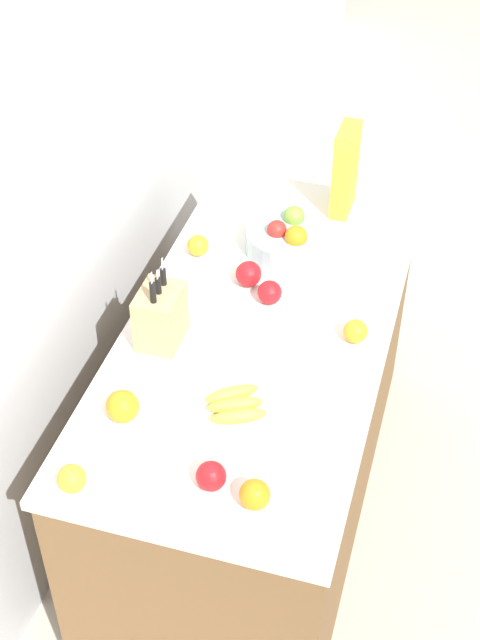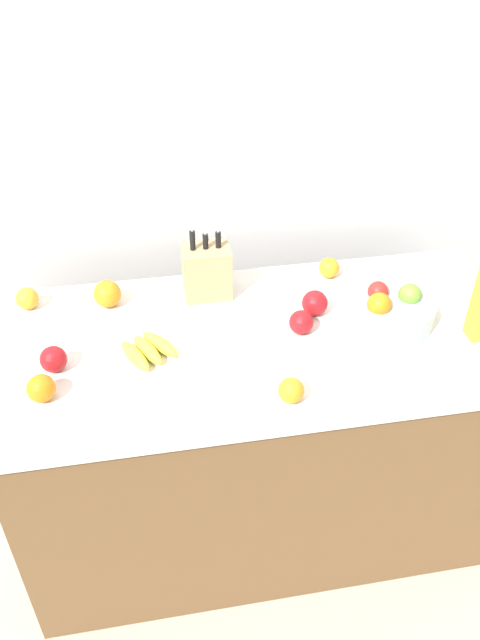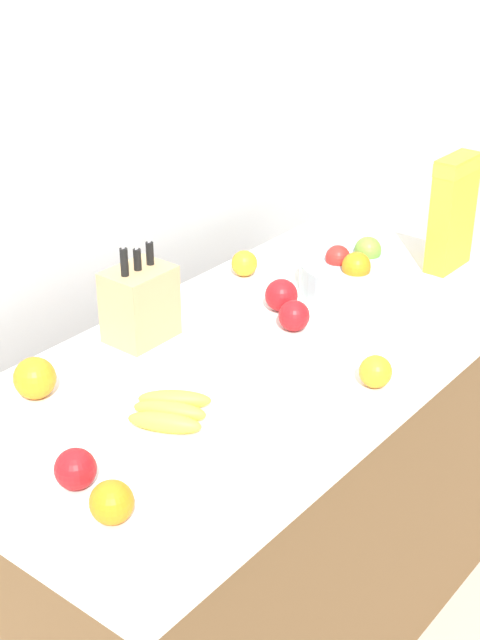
{
  "view_description": "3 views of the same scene",
  "coord_description": "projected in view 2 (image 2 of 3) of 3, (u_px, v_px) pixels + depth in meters",
  "views": [
    {
      "loc": [
        -1.97,
        -0.51,
        2.62
      ],
      "look_at": [
        -0.1,
        0.04,
        0.95
      ],
      "focal_mm": 50.0,
      "sensor_mm": 36.0,
      "label": 1
    },
    {
      "loc": [
        -0.35,
        -1.47,
        2.06
      ],
      "look_at": [
        -0.09,
        0.0,
        0.93
      ],
      "focal_mm": 35.0,
      "sensor_mm": 36.0,
      "label": 2
    },
    {
      "loc": [
        -1.46,
        -1.08,
        1.87
      ],
      "look_at": [
        -0.07,
        0.03,
        0.95
      ],
      "focal_mm": 50.0,
      "sensor_mm": 36.0,
      "label": 3
    }
  ],
  "objects": [
    {
      "name": "ground_plane",
      "position": [
        262.0,
        508.0,
        2.44
      ],
      "size": [
        14.0,
        14.0,
        0.0
      ],
      "primitive_type": "plane",
      "color": "#B2A899"
    },
    {
      "name": "wall_back",
      "position": [
        235.0,
        128.0,
        2.13
      ],
      "size": [
        9.0,
        0.06,
        2.6
      ],
      "color": "silver",
      "rests_on": "ground_plane"
    },
    {
      "name": "counter",
      "position": [
        265.0,
        432.0,
        2.18
      ],
      "size": [
        1.63,
        0.78,
        0.86
      ],
      "color": "brown",
      "rests_on": "ground_plane"
    },
    {
      "name": "knife_block",
      "position": [
        207.0,
        271.0,
        2.05
      ],
      "size": [
        0.15,
        0.12,
        0.28
      ],
      "color": "tan",
      "rests_on": "counter"
    },
    {
      "name": "fruit_bowl",
      "position": [
        388.0,
        309.0,
        1.95
      ],
      "size": [
        0.29,
        0.29,
        0.13
      ],
      "color": "#99B2B7",
      "rests_on": "counter"
    },
    {
      "name": "banana_bunch",
      "position": [
        148.0,
        350.0,
        1.83
      ],
      "size": [
        0.19,
        0.19,
        0.04
      ],
      "rotation": [
        0.0,
        0.0,
        2.07
      ],
      "color": "yellow",
      "rests_on": "counter"
    },
    {
      "name": "apple_rear",
      "position": [
        53.0,
        359.0,
        1.77
      ],
      "size": [
        0.08,
        0.08,
        0.08
      ],
      "primitive_type": "sphere",
      "color": "#A31419",
      "rests_on": "counter"
    },
    {
      "name": "apple_near_bananas",
      "position": [
        301.0,
        322.0,
        1.91
      ],
      "size": [
        0.08,
        0.08,
        0.08
      ],
      "primitive_type": "sphere",
      "color": "#A31419",
      "rests_on": "counter"
    },
    {
      "name": "apple_middle",
      "position": [
        315.0,
        303.0,
        1.99
      ],
      "size": [
        0.08,
        0.08,
        0.08
      ],
      "primitive_type": "sphere",
      "color": "#A31419",
      "rests_on": "counter"
    },
    {
      "name": "orange_front_left",
      "position": [
        107.0,
        294.0,
        2.02
      ],
      "size": [
        0.09,
        0.09,
        0.09
      ],
      "primitive_type": "sphere",
      "color": "orange",
      "rests_on": "counter"
    },
    {
      "name": "orange_near_bowl",
      "position": [
        27.0,
        299.0,
        2.01
      ],
      "size": [
        0.07,
        0.07,
        0.07
      ],
      "primitive_type": "sphere",
      "color": "orange",
      "rests_on": "counter"
    },
    {
      "name": "orange_back_center",
      "position": [
        329.0,
        268.0,
        2.16
      ],
      "size": [
        0.07,
        0.07,
        0.07
      ],
      "primitive_type": "sphere",
      "color": "orange",
      "rests_on": "counter"
    },
    {
      "name": "orange_mid_right",
      "position": [
        290.0,
        391.0,
        1.67
      ],
      "size": [
        0.07,
        0.07,
        0.07
      ],
      "primitive_type": "sphere",
      "color": "orange",
      "rests_on": "counter"
    },
    {
      "name": "orange_mid_left",
      "position": [
        41.0,
        388.0,
        1.67
      ],
      "size": [
        0.08,
        0.08,
        0.08
      ],
      "primitive_type": "sphere",
      "color": "orange",
      "rests_on": "counter"
    }
  ]
}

